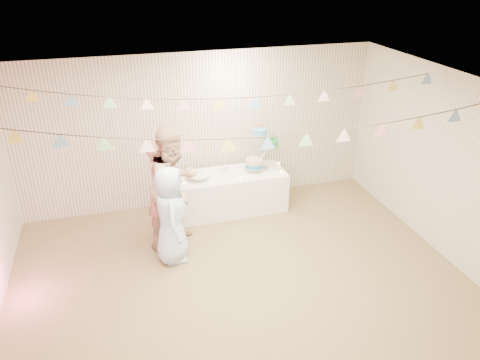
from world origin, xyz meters
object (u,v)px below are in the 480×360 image
object	(u,v)px
cake_stand	(262,144)
person_adult_b	(175,187)
person_adult_a	(161,190)
person_child	(171,215)
table	(231,192)

from	to	relation	value
cake_stand	person_adult_b	size ratio (longest dim) A/B	0.41
person_adult_a	person_adult_b	world-z (taller)	person_adult_b
person_adult_a	person_child	xyz separation A→B (m)	(0.04, -0.58, -0.10)
person_adult_b	person_child	xyz separation A→B (m)	(-0.14, -0.41, -0.22)
cake_stand	person_adult_a	distance (m)	1.89
person_child	cake_stand	bearing A→B (deg)	-51.82
cake_stand	person_child	bearing A→B (deg)	-145.53
cake_stand	person_adult_b	bearing A→B (deg)	-154.08
person_adult_b	person_child	distance (m)	0.49
table	person_adult_a	distance (m)	1.42
table	person_adult_a	size ratio (longest dim) A/B	1.10
table	person_adult_b	xyz separation A→B (m)	(-1.03, -0.72, 0.59)
person_child	table	bearing A→B (deg)	-42.29
person_adult_b	person_adult_a	bearing A→B (deg)	99.07
person_adult_a	person_child	size ratio (longest dim) A/B	1.14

